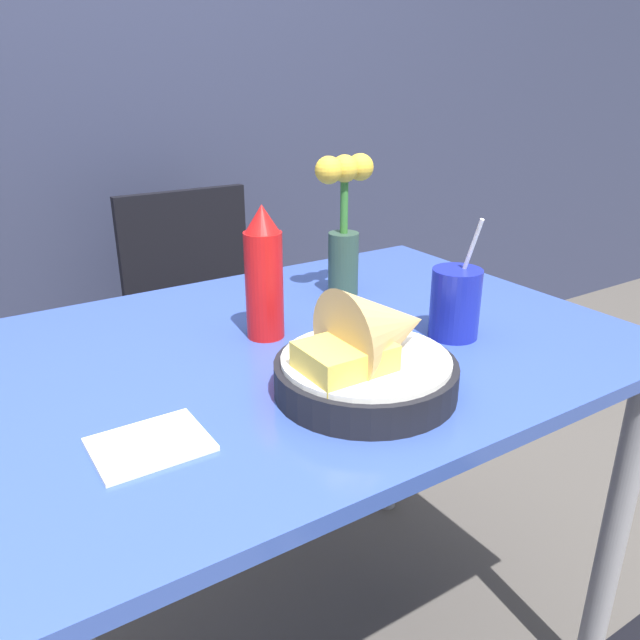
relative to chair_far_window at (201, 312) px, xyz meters
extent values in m
cube|color=#2D334C|center=(-0.14, 0.37, 0.78)|extent=(7.00, 0.06, 2.60)
cube|color=#334C9E|center=(-0.14, -0.85, 0.24)|extent=(1.07, 0.79, 0.02)
cylinder|color=gray|center=(0.34, -1.18, -0.14)|extent=(0.05, 0.05, 0.75)
cylinder|color=gray|center=(-0.62, -0.51, -0.14)|extent=(0.05, 0.05, 0.75)
cylinder|color=gray|center=(0.34, -0.51, -0.14)|extent=(0.05, 0.05, 0.75)
cylinder|color=black|center=(-0.18, -0.28, -0.30)|extent=(0.03, 0.03, 0.42)
cylinder|color=black|center=(0.18, -0.28, -0.30)|extent=(0.03, 0.03, 0.42)
cylinder|color=black|center=(-0.18, 0.08, -0.30)|extent=(0.03, 0.03, 0.42)
cylinder|color=black|center=(0.18, 0.08, -0.30)|extent=(0.03, 0.03, 0.42)
cube|color=black|center=(0.00, -0.10, -0.08)|extent=(0.40, 0.40, 0.02)
cube|color=black|center=(0.00, 0.09, 0.14)|extent=(0.40, 0.03, 0.43)
cylinder|color=black|center=(-0.17, -1.05, 0.28)|extent=(0.26, 0.26, 0.05)
cylinder|color=white|center=(-0.17, -1.05, 0.30)|extent=(0.24, 0.24, 0.01)
cone|color=tan|center=(-0.14, -1.05, 0.34)|extent=(0.14, 0.14, 0.14)
cube|color=#E5C14C|center=(-0.22, -1.06, 0.32)|extent=(0.12, 0.09, 0.04)
cylinder|color=red|center=(-0.19, -0.79, 0.35)|extent=(0.06, 0.06, 0.18)
cone|color=red|center=(-0.19, -0.79, 0.46)|extent=(0.06, 0.06, 0.05)
cylinder|color=#192399|center=(0.08, -0.97, 0.31)|extent=(0.08, 0.08, 0.12)
cylinder|color=black|center=(0.08, -0.97, 0.30)|extent=(0.08, 0.08, 0.10)
cylinder|color=white|center=(0.09, -0.97, 0.37)|extent=(0.01, 0.07, 0.19)
cylinder|color=#2D4738|center=(0.05, -0.68, 0.32)|extent=(0.06, 0.06, 0.13)
cylinder|color=#33722D|center=(0.05, -0.68, 0.44)|extent=(0.02, 0.02, 0.11)
sphere|color=gold|center=(0.05, -0.68, 0.51)|extent=(0.05, 0.05, 0.05)
sphere|color=gold|center=(0.01, -0.68, 0.51)|extent=(0.05, 0.05, 0.05)
sphere|color=gold|center=(0.08, -0.68, 0.51)|extent=(0.05, 0.05, 0.05)
cube|color=white|center=(-0.47, -1.02, 0.26)|extent=(0.14, 0.11, 0.01)
camera|label=1|loc=(-0.65, -1.68, 0.68)|focal=35.00mm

